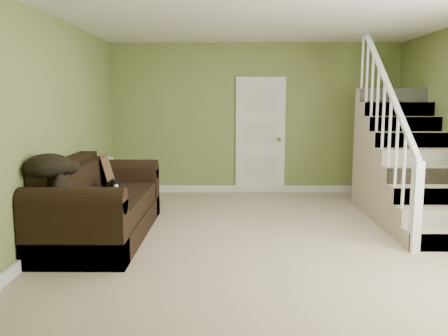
{
  "coord_description": "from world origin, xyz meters",
  "views": [
    {
      "loc": [
        -0.47,
        -5.57,
        1.65
      ],
      "look_at": [
        -0.52,
        0.31,
        0.79
      ],
      "focal_mm": 38.0,
      "sensor_mm": 36.0,
      "label": 1
    }
  ],
  "objects_px": {
    "cat": "(113,186)",
    "banana": "(107,205)",
    "sofa": "(98,208)",
    "side_table": "(108,192)"
  },
  "relations": [
    {
      "from": "sofa",
      "to": "side_table",
      "type": "height_order",
      "value": "sofa"
    },
    {
      "from": "side_table",
      "to": "banana",
      "type": "distance_m",
      "value": 1.92
    },
    {
      "from": "sofa",
      "to": "banana",
      "type": "relative_size",
      "value": 11.98
    },
    {
      "from": "cat",
      "to": "banana",
      "type": "distance_m",
      "value": 0.78
    },
    {
      "from": "cat",
      "to": "banana",
      "type": "height_order",
      "value": "cat"
    },
    {
      "from": "banana",
      "to": "sofa",
      "type": "bearing_deg",
      "value": 78.42
    },
    {
      "from": "side_table",
      "to": "banana",
      "type": "xyz_separation_m",
      "value": [
        0.45,
        -1.85,
        0.23
      ]
    },
    {
      "from": "side_table",
      "to": "sofa",
      "type": "bearing_deg",
      "value": -81.49
    },
    {
      "from": "side_table",
      "to": "cat",
      "type": "xyz_separation_m",
      "value": [
        0.34,
        -1.09,
        0.29
      ]
    },
    {
      "from": "side_table",
      "to": "banana",
      "type": "relative_size",
      "value": 4.12
    }
  ]
}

